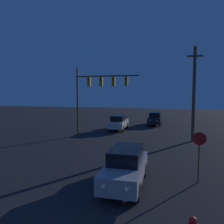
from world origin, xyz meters
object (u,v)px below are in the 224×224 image
Objects in this scene: car_near at (126,166)px; car_far at (155,118)px; stop_sign at (199,148)px; utility_pole at (194,93)px; car_mid at (119,122)px; traffic_signal_mast at (96,89)px.

car_near is 20.16m from car_far.
car_near is at bearing -161.64° from stop_sign.
utility_pole is (0.71, 9.63, 2.62)m from stop_sign.
car_mid is at bearing 116.88° from stop_sign.
traffic_signal_mast is 2.73× the size of stop_sign.
traffic_signal_mast is (-1.17, -4.74, 3.83)m from car_mid.
traffic_signal_mast is at bearing -64.98° from car_near.
car_near is 0.66× the size of traffic_signal_mast.
car_mid is 0.66× the size of traffic_signal_mast.
stop_sign is at bearing -94.21° from utility_pole.
traffic_signal_mast is 8.94m from utility_pole.
car_near and car_mid have the same top height.
car_mid is (-3.73, 15.00, 0.00)m from car_near.
utility_pole is at bearing 3.01° from traffic_signal_mast.
car_far is 10.75m from utility_pole.
car_near and car_far have the same top height.
stop_sign reaches higher than car_far.
car_near is at bearing -64.50° from traffic_signal_mast.
car_far is at bearing 112.24° from utility_pole.
car_far is at bearing 62.95° from traffic_signal_mast.
utility_pole is (8.92, 0.47, -0.42)m from traffic_signal_mast.
traffic_signal_mast is (-5.06, -9.91, 3.83)m from car_far.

